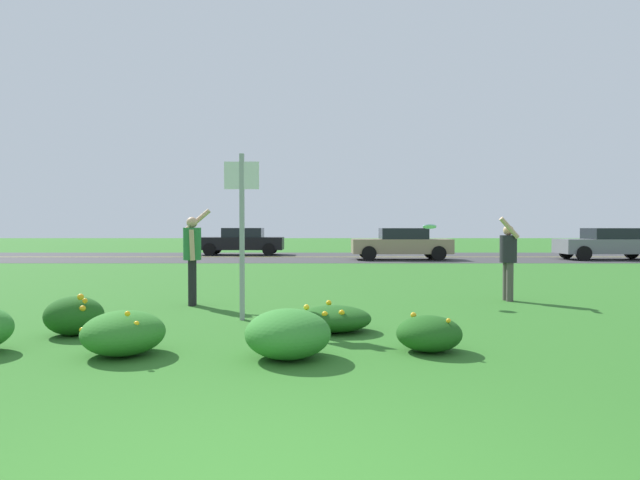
% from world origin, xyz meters
% --- Properties ---
extents(ground_plane, '(120.00, 120.00, 0.00)m').
position_xyz_m(ground_plane, '(0.00, 12.58, 0.00)').
color(ground_plane, '#2D6B23').
extents(highway_strip, '(120.00, 9.75, 0.01)m').
position_xyz_m(highway_strip, '(0.00, 25.16, 0.00)').
color(highway_strip, '#38383A').
rests_on(highway_strip, ground).
extents(highway_center_stripe, '(120.00, 0.16, 0.00)m').
position_xyz_m(highway_center_stripe, '(0.00, 25.16, 0.01)').
color(highway_center_stripe, yellow).
rests_on(highway_center_stripe, ground).
extents(daylily_clump_front_center, '(0.99, 1.06, 0.59)m').
position_xyz_m(daylily_clump_front_center, '(0.01, 3.47, 0.28)').
color(daylily_clump_front_center, '#337F2D').
rests_on(daylily_clump_front_center, ground).
extents(daylily_clump_mid_left, '(0.96, 1.04, 0.56)m').
position_xyz_m(daylily_clump_mid_left, '(-1.93, 3.65, 0.26)').
color(daylily_clump_mid_left, '#2D7526').
rests_on(daylily_clump_mid_left, ground).
extents(daylily_clump_front_left, '(0.79, 0.76, 0.45)m').
position_xyz_m(daylily_clump_front_left, '(1.70, 3.83, 0.22)').
color(daylily_clump_front_left, '#1E5619').
rests_on(daylily_clump_front_left, ground).
extents(daylily_clump_mid_center, '(0.80, 0.77, 0.61)m').
position_xyz_m(daylily_clump_mid_center, '(-3.05, 4.87, 0.27)').
color(daylily_clump_mid_center, '#1E5619').
rests_on(daylily_clump_mid_center, ground).
extents(daylily_clump_near_camera, '(1.08, 0.96, 0.41)m').
position_xyz_m(daylily_clump_near_camera, '(0.58, 5.13, 0.19)').
color(daylily_clump_near_camera, '#1E5619').
rests_on(daylily_clump_near_camera, ground).
extents(sign_post_near_path, '(0.56, 0.10, 2.69)m').
position_xyz_m(sign_post_near_path, '(-0.88, 6.15, 1.62)').
color(sign_post_near_path, '#93969B').
rests_on(sign_post_near_path, ground).
extents(person_thrower_green_shirt, '(0.51, 0.52, 1.86)m').
position_xyz_m(person_thrower_green_shirt, '(-2.07, 7.84, 1.02)').
color(person_thrower_green_shirt, '#287038').
rests_on(person_thrower_green_shirt, ground).
extents(person_catcher_dark_shirt, '(0.43, 0.51, 1.71)m').
position_xyz_m(person_catcher_dark_shirt, '(4.21, 8.50, 0.92)').
color(person_catcher_dark_shirt, '#232328').
rests_on(person_catcher_dark_shirt, ground).
extents(frisbee_pale_blue, '(0.28, 0.27, 0.11)m').
position_xyz_m(frisbee_pale_blue, '(2.57, 8.31, 1.51)').
color(frisbee_pale_blue, '#ADD6E5').
extents(car_gray_leftmost, '(4.50, 2.00, 1.45)m').
position_xyz_m(car_gray_leftmost, '(13.68, 22.96, 0.74)').
color(car_gray_leftmost, slate).
rests_on(car_gray_leftmost, ground).
extents(car_tan_center_left, '(4.50, 2.00, 1.45)m').
position_xyz_m(car_tan_center_left, '(4.13, 22.96, 0.74)').
color(car_tan_center_left, '#937F60').
rests_on(car_tan_center_left, ground).
extents(car_black_center_right, '(4.50, 2.00, 1.45)m').
position_xyz_m(car_black_center_right, '(-3.83, 27.35, 0.74)').
color(car_black_center_right, black).
rests_on(car_black_center_right, ground).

